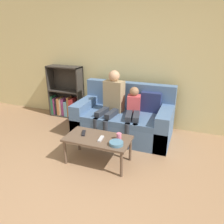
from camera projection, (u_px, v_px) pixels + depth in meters
The scene contains 11 objects.
ground_plane at pixel (62, 204), 2.50m from camera, with size 22.00×22.00×0.00m, color #997251.
wall_back at pixel (129, 60), 4.25m from camera, with size 12.00×0.06×2.60m.
couch at pixel (124, 119), 4.04m from camera, with size 1.73×0.93×0.93m.
bookshelf at pixel (66, 98), 4.90m from camera, with size 0.76×0.28×1.13m.
coffee_table at pixel (98, 140), 3.16m from camera, with size 0.95×0.50×0.40m.
person_adult at pixel (112, 100), 3.89m from camera, with size 0.39×0.67×1.20m.
person_child at pixel (133, 112), 3.75m from camera, with size 0.34×0.67×0.93m.
cup_near at pixel (119, 136), 3.08m from camera, with size 0.07×0.07×0.10m.
tv_remote_0 at pixel (101, 139), 3.10m from camera, with size 0.07×0.17×0.02m.
tv_remote_1 at pixel (84, 133), 3.26m from camera, with size 0.11×0.18×0.02m.
snack_bowl at pixel (116, 143), 2.95m from camera, with size 0.19×0.19×0.05m.
Camera 1 is at (1.23, -1.62, 1.89)m, focal length 35.00 mm.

